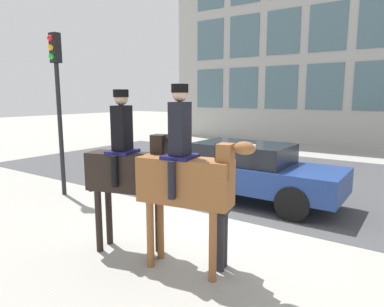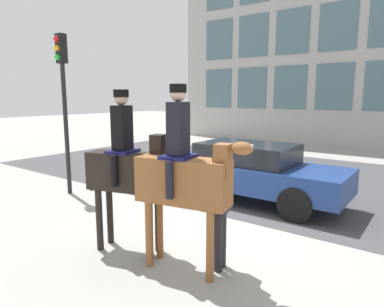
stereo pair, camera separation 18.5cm
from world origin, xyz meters
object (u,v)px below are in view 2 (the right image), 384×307
Objects in this scene: street_car_near_lane at (250,170)px; traffic_light at (63,89)px; mounted_horse_companion at (184,177)px; mounted_horse_lead at (129,168)px; pedestrian_bystander at (220,206)px.

traffic_light is (-4.17, -2.28, 1.97)m from street_car_near_lane.
mounted_horse_companion is at bearing -77.82° from street_car_near_lane.
pedestrian_bystander is at bearing -3.25° from mounted_horse_lead.
pedestrian_bystander is at bearing -70.33° from street_car_near_lane.
mounted_horse_lead is at bearing -94.88° from street_car_near_lane.
traffic_light is (-5.37, 1.08, 1.77)m from pedestrian_bystander.
pedestrian_bystander is at bearing 26.68° from mounted_horse_companion.
traffic_light is at bearing -24.58° from pedestrian_bystander.
pedestrian_bystander is (0.41, 0.31, -0.44)m from mounted_horse_companion.
traffic_light reaches higher than street_car_near_lane.
mounted_horse_companion is 5.32m from traffic_light.
mounted_horse_companion reaches higher than mounted_horse_lead.
mounted_horse_lead is at bearing 171.60° from mounted_horse_companion.
street_car_near_lane is 1.11× the size of traffic_light.
street_car_near_lane is (-0.79, 3.67, -0.65)m from mounted_horse_companion.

